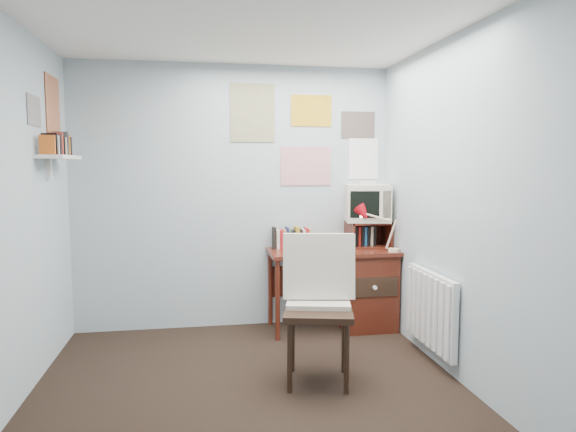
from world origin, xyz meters
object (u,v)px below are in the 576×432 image
object	(u,v)px
wall_shelf	(59,157)
desk_lamp	(394,231)
desk_chair	(318,312)
tv_riser	(368,234)
crt_tv	(367,201)
desk	(359,286)
radiator	(431,309)

from	to	relation	value
wall_shelf	desk_lamp	bearing A→B (deg)	3.91
desk_chair	desk_lamp	bearing A→B (deg)	59.11
tv_riser	desk_chair	bearing A→B (deg)	-122.05
crt_tv	wall_shelf	distance (m)	2.76
crt_tv	desk	bearing A→B (deg)	-119.34
tv_riser	wall_shelf	xyz separation A→B (m)	(-2.69, -0.49, 0.74)
desk	radiator	xyz separation A→B (m)	(0.29, -0.93, 0.01)
tv_riser	radiator	size ratio (longest dim) A/B	0.50
desk	radiator	distance (m)	0.97
desk	desk_chair	bearing A→B (deg)	-120.27
tv_riser	radiator	xyz separation A→B (m)	(0.17, -1.04, -0.47)
desk_chair	crt_tv	bearing A→B (deg)	71.79
desk_lamp	radiator	world-z (taller)	desk_lamp
tv_riser	crt_tv	bearing A→B (deg)	110.47
desk_lamp	crt_tv	world-z (taller)	crt_tv
desk_lamp	crt_tv	xyz separation A→B (m)	(-0.16, 0.32, 0.25)
radiator	wall_shelf	xyz separation A→B (m)	(-2.86, 0.55, 1.20)
tv_riser	crt_tv	distance (m)	0.32
desk	radiator	bearing A→B (deg)	-72.76
desk	tv_riser	world-z (taller)	tv_riser
desk	desk_lamp	world-z (taller)	desk_lamp
crt_tv	radiator	xyz separation A→B (m)	(0.18, -1.06, -0.79)
desk	crt_tv	xyz separation A→B (m)	(0.11, 0.13, 0.80)
tv_riser	radiator	world-z (taller)	tv_riser
tv_riser	wall_shelf	distance (m)	2.83
radiator	desk	bearing A→B (deg)	107.24
desk	wall_shelf	distance (m)	2.87
desk_chair	wall_shelf	xyz separation A→B (m)	(-1.89, 0.78, 1.11)
tv_riser	desk_lamp	bearing A→B (deg)	-63.13
crt_tv	tv_riser	bearing A→B (deg)	-58.44
desk_chair	radiator	world-z (taller)	desk_chair
tv_riser	desk	bearing A→B (deg)	-137.04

